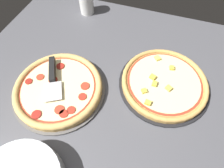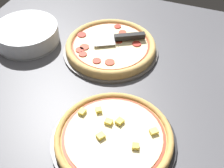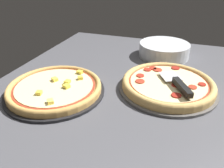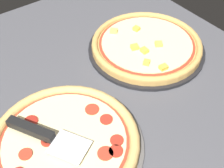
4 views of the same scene
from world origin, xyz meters
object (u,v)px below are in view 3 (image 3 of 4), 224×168
pizza_front (168,83)px  serving_spatula (180,85)px  pizza_back (55,87)px  plate_stack (164,50)px

pizza_front → serving_spatula: bearing=-134.5°
pizza_front → serving_spatula: (-4.13, -4.21, 2.43)cm
pizza_back → serving_spatula: serving_spatula is taller
pizza_back → plate_stack: size_ratio=1.37×
pizza_front → plate_stack: 33.99cm
pizza_front → pizza_back: 42.42cm
pizza_front → plate_stack: plate_stack is taller
plate_stack → pizza_back: bearing=146.1°
pizza_front → pizza_back: (-16.16, 39.22, -0.21)cm
pizza_back → serving_spatula: size_ratio=1.75×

